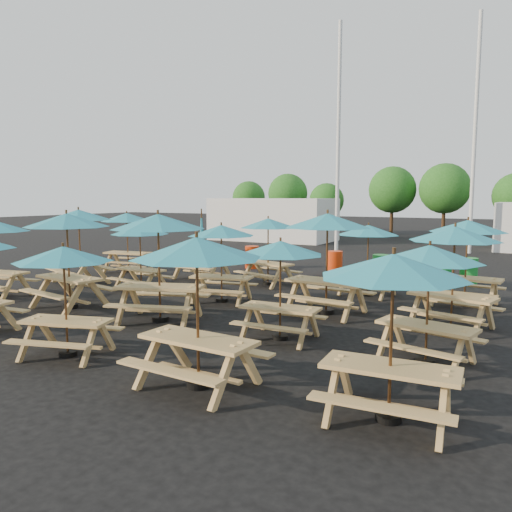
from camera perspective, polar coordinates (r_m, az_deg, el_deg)
The scene contains 31 objects.
ground at distance 14.23m, azimuth -2.98°, elevation -5.03°, with size 120.00×120.00×0.00m, color black.
picnic_unit_2 at distance 17.73m, azimuth -19.61°, elevation 3.96°, with size 2.74×2.74×2.51m.
picnic_unit_3 at distance 19.87m, azimuth -14.54°, elevation 3.90°, with size 2.30×2.30×2.31m.
picnic_unit_5 at distance 13.78m, azimuth -20.81°, elevation 3.20°, with size 2.44×2.44×2.51m.
picnic_unit_6 at distance 15.78m, azimuth -13.13°, elevation 2.48°, with size 1.93×1.93×2.06m.
picnic_unit_7 at distance 17.81m, azimuth -6.21°, elevation 0.67°, with size 2.02×1.79×2.49m.
picnic_unit_8 at distance 9.61m, azimuth -21.13°, elevation -0.55°, with size 2.19×2.19×2.05m.
picnic_unit_9 at distance 11.72m, azimuth -11.12°, elevation 3.11°, with size 2.76×2.76×2.54m.
picnic_unit_10 at distance 13.74m, azimuth -3.99°, elevation 2.37°, with size 2.20×2.20×2.16m.
picnic_unit_11 at distance 16.39m, azimuth 1.39°, elevation 3.30°, with size 2.34×2.34×2.23m.
picnic_unit_12 at distance 7.49m, azimuth -6.78°, elevation -0.17°, with size 2.09×2.09×2.34m.
picnic_unit_13 at distance 10.05m, azimuth 2.81°, elevation 0.21°, with size 1.85×1.85×2.05m.
picnic_unit_14 at distance 12.38m, azimuth 8.16°, elevation 3.31°, with size 2.33×2.33×2.53m.
picnic_unit_15 at distance 14.96m, azimuth 12.71°, elevation 2.42°, with size 1.99×1.99×2.11m.
picnic_unit_16 at distance 6.54m, azimuth 15.41°, elevation -2.27°, with size 2.03×2.03×2.22m.
picnic_unit_17 at distance 9.03m, azimuth 19.21°, elevation -0.56°, with size 2.13×2.13×2.11m.
picnic_unit_18 at distance 11.66m, azimuth 21.76°, elevation 1.68°, with size 2.35×2.35×2.29m.
picnic_unit_19 at distance 14.31m, azimuth 23.04°, elevation 2.59°, with size 2.14×2.14×2.32m.
waste_bin_0 at distance 20.39m, azimuth -0.46°, elevation -0.13°, with size 0.57×0.57×0.91m, color red.
waste_bin_1 at distance 18.75m, azimuth 8.99°, elevation -0.82°, with size 0.57×0.57×0.91m, color red.
waste_bin_2 at distance 17.89m, azimuth 14.05°, elevation -1.31°, with size 0.57×0.57×0.91m, color #18892D.
waste_bin_3 at distance 17.53m, azimuth 20.51°, elevation -1.70°, with size 0.57×0.57×0.91m, color #18892D.
waste_bin_4 at distance 17.88m, azimuth 23.13°, elevation -1.66°, with size 0.57×0.57×0.91m, color #18892D.
mast_0 at distance 27.61m, azimuth 9.39°, elevation 13.13°, with size 0.20×0.20×12.00m, color silver.
mast_1 at distance 28.08m, azimuth 23.74°, elevation 12.54°, with size 0.20×0.20×12.00m, color silver.
event_tent_0 at distance 33.57m, azimuth 1.92°, elevation 4.21°, with size 8.00×4.00×2.80m, color silver.
tree_0 at distance 42.81m, azimuth -0.83°, elevation 6.68°, with size 2.80×2.80×4.24m.
tree_1 at distance 39.59m, azimuth 3.65°, elevation 7.13°, with size 3.11×3.11×4.72m.
tree_2 at distance 38.02m, azimuth 8.06°, elevation 6.29°, with size 2.59×2.59×3.93m.
tree_3 at distance 37.62m, azimuth 15.32°, elevation 7.31°, with size 3.36×3.36×5.09m.
tree_4 at distance 36.44m, azimuth 20.77°, elevation 7.22°, with size 3.41×3.41×5.17m.
Camera 1 is at (7.46, -11.76, 2.91)m, focal length 35.00 mm.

